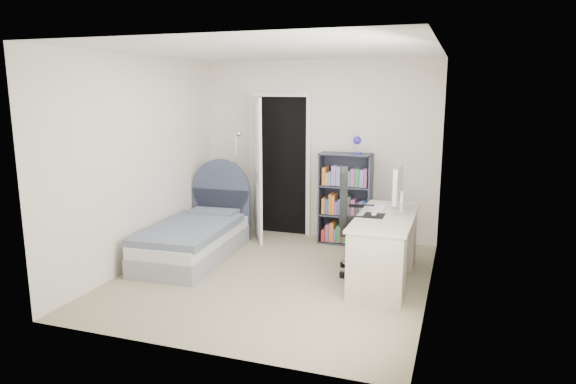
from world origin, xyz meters
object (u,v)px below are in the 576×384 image
(floor_lamp, at_px, (238,193))
(nightstand, at_px, (232,213))
(bookcase, at_px, (346,203))
(bed, at_px, (196,237))
(desk, at_px, (385,245))
(office_chair, at_px, (356,217))

(floor_lamp, bearing_deg, nightstand, -120.27)
(floor_lamp, distance_m, bookcase, 1.57)
(bed, xyz_separation_m, desk, (2.40, -0.06, 0.15))
(nightstand, bearing_deg, office_chair, -24.45)
(bed, height_order, bookcase, bookcase)
(office_chair, bearing_deg, nightstand, 155.55)
(bed, distance_m, floor_lamp, 1.13)
(floor_lamp, xyz_separation_m, office_chair, (1.93, -1.01, 0.04))
(nightstand, height_order, office_chair, office_chair)
(bed, bearing_deg, office_chair, 1.46)
(desk, height_order, office_chair, desk)
(bookcase, relative_size, office_chair, 1.23)
(bookcase, bearing_deg, nightstand, -172.94)
(bed, xyz_separation_m, office_chair, (2.05, 0.05, 0.41))
(nightstand, relative_size, bookcase, 0.36)
(bookcase, relative_size, desk, 0.98)
(nightstand, xyz_separation_m, bookcase, (1.63, 0.20, 0.22))
(bed, bearing_deg, bookcase, 34.58)
(bed, xyz_separation_m, bookcase, (1.68, 1.16, 0.32))
(floor_lamp, bearing_deg, office_chair, -27.52)
(bookcase, xyz_separation_m, office_chair, (0.37, -1.11, 0.09))
(office_chair, bearing_deg, bed, -178.54)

